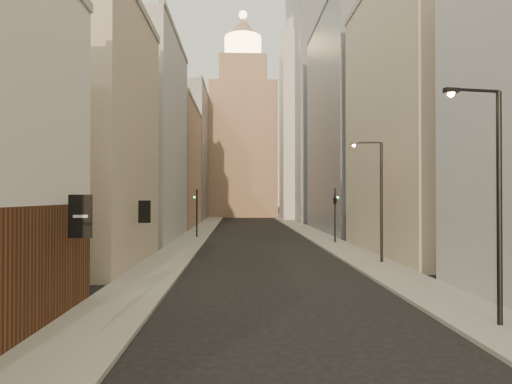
# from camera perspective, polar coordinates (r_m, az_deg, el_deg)

# --- Properties ---
(sidewalk_left) EXTENTS (3.00, 140.00, 0.15)m
(sidewalk_left) POSITION_cam_1_polar(r_m,az_deg,el_deg) (56.30, -7.05, -4.88)
(sidewalk_left) COLOR gray
(sidewalk_left) RESTS_ON ground
(sidewalk_right) EXTENTS (3.00, 140.00, 0.15)m
(sidewalk_right) POSITION_cam_1_polar(r_m,az_deg,el_deg) (56.72, 6.20, -4.85)
(sidewalk_right) COLOR gray
(sidewalk_right) RESTS_ON ground
(left_bldg_beige) EXTENTS (8.00, 12.00, 16.00)m
(left_bldg_beige) POSITION_cam_1_polar(r_m,az_deg,el_deg) (29.04, -22.92, 6.80)
(left_bldg_beige) COLOR gray
(left_bldg_beige) RESTS_ON ground
(left_bldg_grey) EXTENTS (8.00, 16.00, 20.00)m
(left_bldg_grey) POSITION_cam_1_polar(r_m,az_deg,el_deg) (44.51, -15.58, 6.81)
(left_bldg_grey) COLOR #9B9BA1
(left_bldg_grey) RESTS_ON ground
(left_bldg_tan) EXTENTS (8.00, 18.00, 17.00)m
(left_bldg_tan) POSITION_cam_1_polar(r_m,az_deg,el_deg) (61.94, -11.74, 3.32)
(left_bldg_tan) COLOR #926D53
(left_bldg_tan) RESTS_ON ground
(left_bldg_wingrid) EXTENTS (8.00, 20.00, 24.00)m
(left_bldg_wingrid) POSITION_cam_1_polar(r_m,az_deg,el_deg) (81.95, -9.42, 4.82)
(left_bldg_wingrid) COLOR gray
(left_bldg_wingrid) RESTS_ON ground
(right_bldg_beige) EXTENTS (8.00, 16.00, 20.00)m
(right_bldg_beige) POSITION_cam_1_polar(r_m,az_deg,el_deg) (34.38, 21.77, 9.02)
(right_bldg_beige) COLOR gray
(right_bldg_beige) RESTS_ON ground
(right_bldg_wingrid) EXTENTS (8.00, 20.00, 26.00)m
(right_bldg_wingrid) POSITION_cam_1_polar(r_m,az_deg,el_deg) (53.51, 12.89, 8.80)
(right_bldg_wingrid) COLOR gray
(right_bldg_wingrid) RESTS_ON ground
(highrise) EXTENTS (21.00, 23.00, 51.20)m
(highrise) POSITION_cam_1_polar(r_m,az_deg,el_deg) (84.16, 11.80, 14.13)
(highrise) COLOR gray
(highrise) RESTS_ON ground
(clock_tower) EXTENTS (14.00, 14.00, 44.90)m
(clock_tower) POSITION_cam_1_polar(r_m,az_deg,el_deg) (93.91, -1.76, 7.58)
(clock_tower) COLOR #926D53
(clock_tower) RESTS_ON ground
(white_tower) EXTENTS (8.00, 8.00, 41.50)m
(white_tower) POSITION_cam_1_polar(r_m,az_deg,el_deg) (81.10, 6.24, 9.58)
(white_tower) COLOR silver
(white_tower) RESTS_ON ground
(streetlamp_near) EXTENTS (2.02, 0.45, 7.74)m
(streetlamp_near) POSITION_cam_1_polar(r_m,az_deg,el_deg) (15.75, 29.13, -0.03)
(streetlamp_near) COLOR black
(streetlamp_near) RESTS_ON ground
(streetlamp_mid) EXTENTS (2.03, 0.40, 7.76)m
(streetlamp_mid) POSITION_cam_1_polar(r_m,az_deg,el_deg) (28.14, 15.99, -0.27)
(streetlamp_mid) COLOR black
(streetlamp_mid) RESTS_ON ground
(traffic_light_left) EXTENTS (0.55, 0.43, 5.00)m
(traffic_light_left) POSITION_cam_1_polar(r_m,az_deg,el_deg) (44.12, -7.90, -1.81)
(traffic_light_left) COLOR black
(traffic_light_left) RESTS_ON ground
(traffic_light_right) EXTENTS (0.66, 0.66, 5.00)m
(traffic_light_right) POSITION_cam_1_polar(r_m,az_deg,el_deg) (39.09, 10.49, -1.38)
(traffic_light_right) COLOR black
(traffic_light_right) RESTS_ON ground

